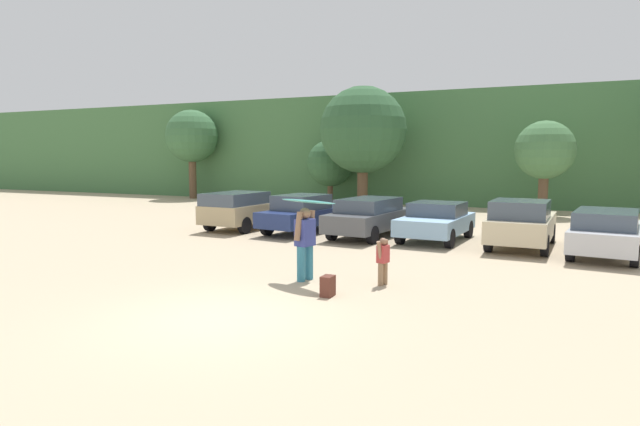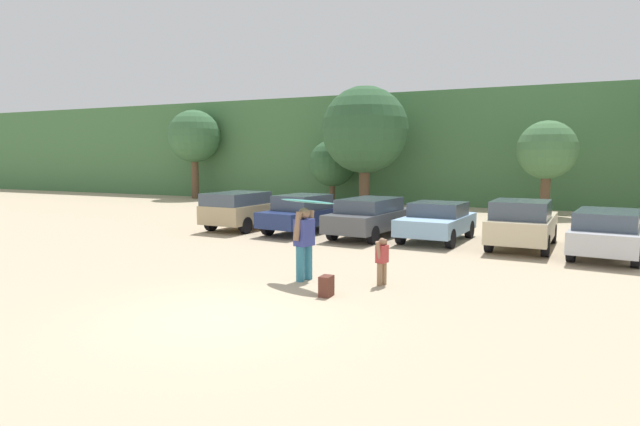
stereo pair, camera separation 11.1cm
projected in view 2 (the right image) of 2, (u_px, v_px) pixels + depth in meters
ground_plane at (219, 318)px, 10.03m from camera, size 120.00×120.00×0.00m
hillside_ridge at (478, 150)px, 37.20m from camera, size 108.00×12.00×7.01m
tree_left at (194, 137)px, 38.26m from camera, size 3.74×3.74×6.35m
tree_right at (332, 163)px, 33.91m from camera, size 2.96×2.96×4.08m
tree_far_left at (365, 130)px, 30.85m from camera, size 5.03×5.03×7.08m
tree_far_right at (547, 151)px, 26.79m from camera, size 2.95×2.95×4.83m
parked_car_tan at (246, 209)px, 22.36m from camera, size 2.13×4.49×1.57m
parked_car_navy at (305, 213)px, 21.21m from camera, size 2.29×4.65×1.52m
parked_car_dark_gray at (371, 216)px, 20.06m from camera, size 2.25×4.74×1.47m
parked_car_sky_blue at (437, 221)px, 19.13m from camera, size 2.20×4.06×1.39m
parked_car_champagne at (522, 223)px, 17.56m from camera, size 2.03×4.38×1.62m
parked_car_silver at (607, 232)px, 16.04m from camera, size 2.31×4.60×1.42m
person_adult at (304, 239)px, 12.97m from camera, size 0.43×0.74×1.79m
person_child at (382, 259)px, 12.52m from camera, size 0.27×0.49×1.13m
surfboard_teal at (307, 201)px, 12.69m from camera, size 1.84×1.09×0.12m
backpack_dropped at (326, 286)px, 11.56m from camera, size 0.24×0.34×0.45m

